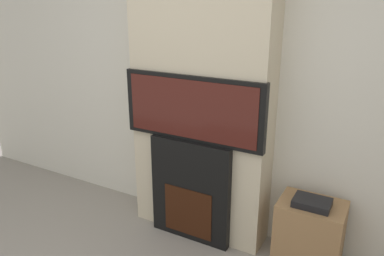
% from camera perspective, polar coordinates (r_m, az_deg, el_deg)
% --- Properties ---
extents(wall_back, '(6.00, 0.06, 2.70)m').
position_cam_1_polar(wall_back, '(3.12, 2.97, 8.11)').
color(wall_back, silver).
rests_on(wall_back, ground_plane).
extents(chimney_breast, '(1.16, 0.30, 2.70)m').
position_cam_1_polar(chimney_breast, '(2.97, 1.42, 7.54)').
color(chimney_breast, beige).
rests_on(chimney_breast, ground_plane).
extents(fireplace, '(0.71, 0.15, 0.88)m').
position_cam_1_polar(fireplace, '(3.15, -0.01, -9.44)').
color(fireplace, black).
rests_on(fireplace, ground_plane).
extents(television, '(1.19, 0.07, 0.52)m').
position_cam_1_polar(television, '(2.88, -0.03, 2.94)').
color(television, black).
rests_on(television, fireplace).
extents(media_stand, '(0.47, 0.35, 0.59)m').
position_cam_1_polar(media_stand, '(3.03, 17.40, -15.24)').
color(media_stand, '#997047').
rests_on(media_stand, ground_plane).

